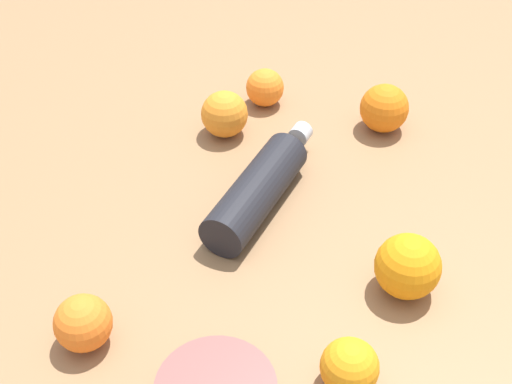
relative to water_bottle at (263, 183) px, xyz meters
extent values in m
plane|color=olive|center=(0.02, 0.03, -0.03)|extent=(2.40, 2.40, 0.00)
cylinder|color=black|center=(-0.02, -0.01, 0.00)|extent=(0.21, 0.17, 0.06)
cone|color=black|center=(0.09, 0.06, 0.00)|extent=(0.07, 0.07, 0.06)
cylinder|color=#B2B7BF|center=(0.11, 0.07, 0.00)|extent=(0.04, 0.04, 0.03)
sphere|color=orange|center=(-0.07, -0.31, 0.00)|extent=(0.07, 0.07, 0.07)
sphere|color=orange|center=(0.13, 0.22, 0.00)|extent=(0.06, 0.06, 0.06)
sphere|color=orange|center=(0.03, 0.17, 0.01)|extent=(0.08, 0.08, 0.08)
sphere|color=orange|center=(0.07, -0.23, 0.01)|extent=(0.08, 0.08, 0.08)
sphere|color=orange|center=(-0.30, -0.12, 0.00)|extent=(0.07, 0.07, 0.07)
sphere|color=orange|center=(0.26, 0.06, 0.01)|extent=(0.08, 0.08, 0.08)
camera|label=1|loc=(-0.38, -0.65, 0.64)|focal=48.95mm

